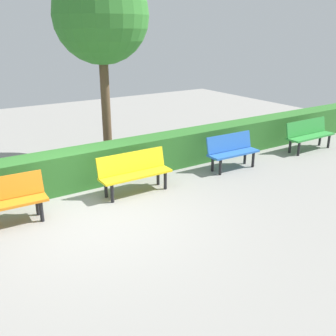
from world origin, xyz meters
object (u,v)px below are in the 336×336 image
bench_green (309,133)px  bench_blue (232,150)px  bench_yellow (134,171)px  tree_near (101,16)px

bench_green → bench_blue: size_ratio=1.20×
bench_blue → bench_yellow: size_ratio=0.88×
bench_blue → tree_near: tree_near is taller
bench_blue → tree_near: 4.51m
bench_yellow → tree_near: size_ratio=0.33×
bench_green → tree_near: size_ratio=0.35×
bench_yellow → tree_near: 3.93m
bench_blue → tree_near: bearing=-44.8°
bench_green → bench_blue: (2.93, -0.03, -0.01)m
bench_green → tree_near: bearing=-25.0°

